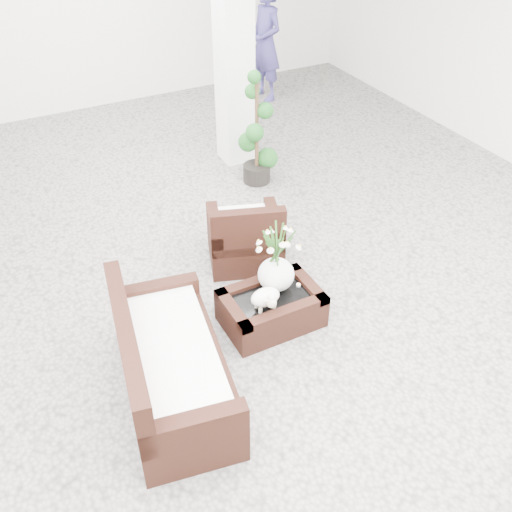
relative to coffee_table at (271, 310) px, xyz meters
name	(u,v)px	position (x,y,z in m)	size (l,w,h in m)	color
ground	(251,300)	(-0.02, 0.36, -0.16)	(11.00, 11.00, 0.00)	gray
column	(233,29)	(1.18, 3.16, 1.59)	(0.40, 0.40, 3.50)	white
coffee_table	(271,310)	(0.00, 0.00, 0.00)	(0.90, 0.60, 0.31)	#33170F
sheep_figurine	(265,299)	(-0.12, -0.10, 0.26)	(0.28, 0.23, 0.21)	white
planter_narcissus	(277,253)	(0.10, 0.10, 0.56)	(0.44, 0.44, 0.80)	white
tealight	(298,285)	(0.30, 0.02, 0.17)	(0.04, 0.04, 0.03)	white
armchair	(245,228)	(0.23, 1.01, 0.24)	(0.75, 0.72, 0.80)	#33170F
loveseat	(172,356)	(-1.11, -0.38, 0.28)	(1.62, 0.78, 0.87)	#33170F
topiary	(257,129)	(1.13, 2.44, 0.58)	(0.39, 0.39, 1.46)	#184A18
shopper	(266,43)	(2.57, 4.89, 0.76)	(0.67, 0.44, 1.83)	navy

